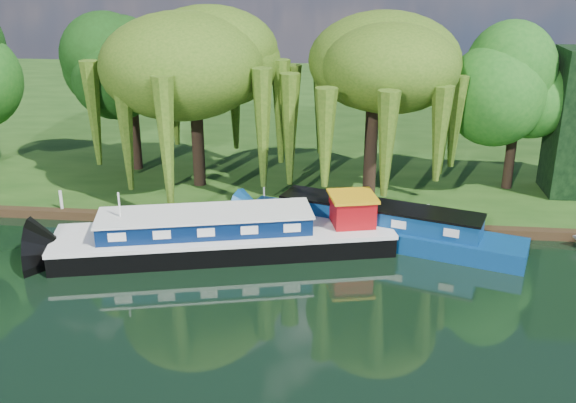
# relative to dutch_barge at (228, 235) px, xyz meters

# --- Properties ---
(ground) EXTENTS (120.00, 120.00, 0.00)m
(ground) POSITION_rel_dutch_barge_xyz_m (0.43, -5.10, -0.81)
(ground) COLOR black
(far_bank) EXTENTS (120.00, 52.00, 0.45)m
(far_bank) POSITION_rel_dutch_barge_xyz_m (0.43, 28.90, -0.59)
(far_bank) COLOR #1A3D10
(far_bank) RESTS_ON ground
(dutch_barge) EXTENTS (15.92, 7.11, 3.28)m
(dutch_barge) POSITION_rel_dutch_barge_xyz_m (0.00, 0.00, 0.00)
(dutch_barge) COLOR black
(dutch_barge) RESTS_ON ground
(narrowboat) EXTENTS (13.75, 6.42, 2.00)m
(narrowboat) POSITION_rel_dutch_barge_xyz_m (6.99, 2.01, -0.10)
(narrowboat) COLOR navy
(narrowboat) RESTS_ON ground
(willow_left) EXTENTS (7.98, 7.98, 9.56)m
(willow_left) POSITION_rel_dutch_barge_xyz_m (-3.23, 7.92, 6.58)
(willow_left) COLOR black
(willow_left) RESTS_ON far_bank
(willow_right) EXTENTS (7.36, 7.36, 8.97)m
(willow_right) POSITION_rel_dutch_barge_xyz_m (6.57, 7.20, 6.18)
(willow_right) COLOR black
(willow_right) RESTS_ON far_bank
(tree_far_mid) EXTENTS (5.32, 5.32, 8.71)m
(tree_far_mid) POSITION_rel_dutch_barge_xyz_m (-7.83, 10.48, 5.64)
(tree_far_mid) COLOR black
(tree_far_mid) RESTS_ON far_bank
(tree_far_right) EXTENTS (4.91, 4.91, 8.03)m
(tree_far_right) POSITION_rel_dutch_barge_xyz_m (14.50, 9.26, 5.17)
(tree_far_right) COLOR black
(tree_far_right) RESTS_ON far_bank
(lamppost) EXTENTS (0.36, 0.36, 2.56)m
(lamppost) POSITION_rel_dutch_barge_xyz_m (0.93, 5.40, 1.61)
(lamppost) COLOR silver
(lamppost) RESTS_ON far_bank
(mooring_posts) EXTENTS (19.16, 0.16, 1.00)m
(mooring_posts) POSITION_rel_dutch_barge_xyz_m (-0.07, 3.30, 0.14)
(mooring_posts) COLOR silver
(mooring_posts) RESTS_ON far_bank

